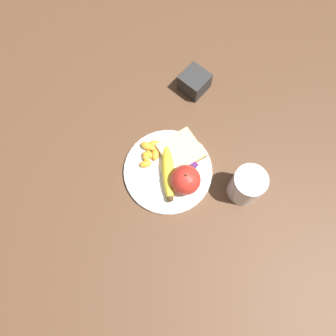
% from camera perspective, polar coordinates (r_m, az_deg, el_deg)
% --- Properties ---
extents(ground_plane, '(3.00, 3.00, 0.00)m').
position_cam_1_polar(ground_plane, '(0.90, 0.00, -0.65)').
color(ground_plane, brown).
extents(plate, '(0.24, 0.24, 0.01)m').
position_cam_1_polar(plate, '(0.89, 0.00, -0.49)').
color(plate, white).
rests_on(plate, ground_plane).
extents(juice_glass, '(0.08, 0.08, 0.11)m').
position_cam_1_polar(juice_glass, '(0.86, 13.49, -3.03)').
color(juice_glass, silver).
rests_on(juice_glass, ground_plane).
extents(apple, '(0.08, 0.08, 0.09)m').
position_cam_1_polar(apple, '(0.84, 3.19, -1.95)').
color(apple, red).
rests_on(apple, plate).
extents(banana, '(0.13, 0.13, 0.03)m').
position_cam_1_polar(banana, '(0.86, 0.05, -0.95)').
color(banana, yellow).
rests_on(banana, plate).
extents(bread_slice, '(0.13, 0.13, 0.02)m').
position_cam_1_polar(bread_slice, '(0.89, 2.26, 2.98)').
color(bread_slice, '#AB8751').
rests_on(bread_slice, plate).
extents(fork, '(0.17, 0.04, 0.00)m').
position_cam_1_polar(fork, '(0.88, -0.46, -0.67)').
color(fork, silver).
rests_on(fork, plate).
extents(jam_packet, '(0.04, 0.04, 0.02)m').
position_cam_1_polar(jam_packet, '(0.88, 3.57, 0.08)').
color(jam_packet, white).
rests_on(jam_packet, plate).
extents(orange_segment_0, '(0.03, 0.04, 0.02)m').
position_cam_1_polar(orange_segment_0, '(0.90, -2.96, 3.62)').
color(orange_segment_0, '#F9A32D').
rests_on(orange_segment_0, plate).
extents(orange_segment_1, '(0.03, 0.04, 0.02)m').
position_cam_1_polar(orange_segment_1, '(0.89, -3.86, 1.97)').
color(orange_segment_1, '#F9A32D').
rests_on(orange_segment_1, plate).
extents(orange_segment_2, '(0.04, 0.04, 0.02)m').
position_cam_1_polar(orange_segment_2, '(0.90, -2.49, 4.22)').
color(orange_segment_2, '#F9A32D').
rests_on(orange_segment_2, plate).
extents(orange_segment_3, '(0.04, 0.04, 0.02)m').
position_cam_1_polar(orange_segment_3, '(0.88, -3.91, 0.73)').
color(orange_segment_3, '#F9A32D').
rests_on(orange_segment_3, plate).
extents(orange_segment_4, '(0.02, 0.03, 0.01)m').
position_cam_1_polar(orange_segment_4, '(0.90, -3.13, 2.54)').
color(orange_segment_4, '#F9A32D').
rests_on(orange_segment_4, plate).
extents(orange_segment_5, '(0.03, 0.04, 0.02)m').
position_cam_1_polar(orange_segment_5, '(0.90, -3.75, 3.85)').
color(orange_segment_5, '#F9A32D').
rests_on(orange_segment_5, plate).
extents(orange_segment_6, '(0.04, 0.04, 0.02)m').
position_cam_1_polar(orange_segment_6, '(0.89, -2.23, 2.38)').
color(orange_segment_6, '#F9A32D').
rests_on(orange_segment_6, plate).
extents(condiment_caddy, '(0.07, 0.07, 0.06)m').
position_cam_1_polar(condiment_caddy, '(0.99, 4.61, 14.69)').
color(condiment_caddy, '#2D2D2D').
rests_on(condiment_caddy, ground_plane).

